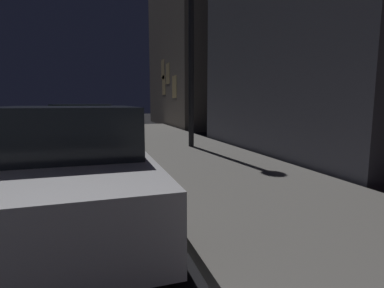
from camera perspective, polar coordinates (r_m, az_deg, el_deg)
car_white at (r=3.99m, az=-22.34°, el=-3.76°), size 2.03×4.10×1.43m
car_green at (r=9.85m, az=-19.69°, el=2.95°), size 2.25×4.61×1.43m
street_lamp at (r=9.39m, az=-0.16°, el=22.86°), size 0.44×0.44×5.70m
building_far at (r=21.02m, az=4.49°, el=22.20°), size 7.06×9.73×13.35m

